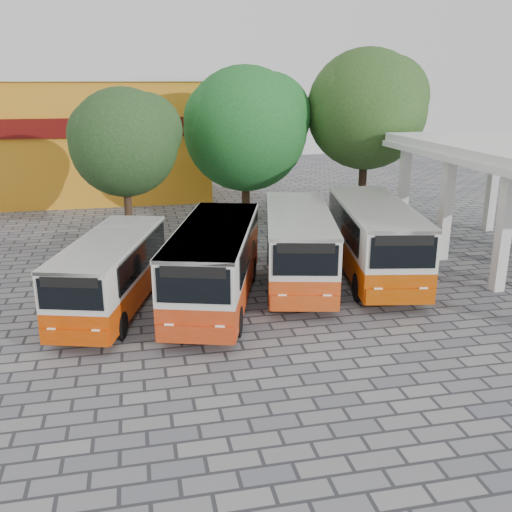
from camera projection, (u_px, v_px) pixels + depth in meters
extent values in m
plane|color=slate|center=(325.00, 325.00, 19.72)|extent=(90.00, 90.00, 0.00)
cube|color=silver|center=(404.00, 190.00, 30.35)|extent=(0.45, 0.45, 5.00)
cube|color=silver|center=(492.00, 186.00, 31.42)|extent=(0.45, 0.45, 5.00)
cube|color=orange|center=(62.00, 140.00, 40.59)|extent=(20.00, 10.00, 8.00)
cube|color=#590C0A|center=(52.00, 128.00, 35.48)|extent=(20.00, 0.20, 1.20)
cube|color=silver|center=(56.00, 79.00, 39.36)|extent=(20.40, 10.40, 0.30)
cube|color=#BE3800|center=(113.00, 288.00, 20.83)|extent=(4.25, 7.73, 0.97)
cube|color=silver|center=(111.00, 258.00, 20.49)|extent=(4.25, 7.73, 1.36)
cube|color=silver|center=(109.00, 241.00, 20.30)|extent=(4.29, 7.74, 0.11)
cube|color=black|center=(78.00, 259.00, 20.25)|extent=(1.80, 5.87, 0.97)
cube|color=black|center=(142.00, 255.00, 20.71)|extent=(1.80, 5.87, 0.97)
cube|color=black|center=(107.00, 294.00, 17.01)|extent=(1.92, 0.62, 0.97)
cube|color=black|center=(106.00, 282.00, 16.89)|extent=(1.70, 0.56, 0.31)
cylinder|color=black|center=(80.00, 327.00, 18.50)|extent=(0.26, 0.93, 0.93)
cylinder|color=black|center=(143.00, 321.00, 18.90)|extent=(0.26, 0.93, 0.93)
cylinder|color=black|center=(90.00, 278.00, 22.99)|extent=(0.26, 0.93, 0.93)
cylinder|color=black|center=(140.00, 275.00, 23.39)|extent=(0.26, 0.93, 0.93)
cube|color=#B7340E|center=(215.00, 281.00, 21.28)|extent=(4.81, 8.71, 1.09)
cube|color=silver|center=(215.00, 247.00, 20.89)|extent=(4.81, 8.71, 1.53)
cube|color=silver|center=(214.00, 228.00, 20.68)|extent=(4.86, 8.72, 0.13)
cube|color=black|center=(180.00, 249.00, 20.63)|extent=(2.04, 6.60, 1.09)
cube|color=black|center=(248.00, 245.00, 21.14)|extent=(2.04, 6.60, 1.09)
cube|color=black|center=(234.00, 285.00, 16.98)|extent=(2.16, 0.70, 1.09)
cube|color=black|center=(234.00, 271.00, 16.85)|extent=(1.91, 0.63, 0.35)
cylinder|color=black|center=(193.00, 323.00, 18.65)|extent=(0.29, 1.04, 1.04)
cylinder|color=black|center=(260.00, 317.00, 19.11)|extent=(0.29, 1.04, 1.04)
cylinder|color=black|center=(179.00, 271.00, 23.71)|extent=(0.29, 1.04, 1.04)
cylinder|color=black|center=(233.00, 267.00, 24.17)|extent=(0.29, 1.04, 1.04)
cube|color=#C44010|center=(298.00, 260.00, 23.70)|extent=(4.28, 8.64, 1.09)
cube|color=silver|center=(298.00, 230.00, 23.32)|extent=(4.28, 8.64, 1.52)
cube|color=silver|center=(299.00, 213.00, 23.11)|extent=(4.32, 8.65, 0.12)
cube|color=black|center=(268.00, 231.00, 23.06)|extent=(1.58, 6.68, 1.09)
cube|color=black|center=(328.00, 228.00, 23.57)|extent=(1.58, 6.68, 1.09)
cube|color=black|center=(333.00, 260.00, 19.42)|extent=(2.18, 0.55, 1.09)
cube|color=black|center=(333.00, 247.00, 19.29)|extent=(1.93, 0.50, 0.35)
cylinder|color=black|center=(289.00, 295.00, 21.09)|extent=(0.29, 1.04, 1.04)
cylinder|color=black|center=(346.00, 290.00, 21.54)|extent=(0.29, 1.04, 1.04)
cylinder|color=black|center=(258.00, 253.00, 26.12)|extent=(0.29, 1.04, 1.04)
cylinder|color=black|center=(305.00, 250.00, 26.57)|extent=(0.29, 1.04, 1.04)
cube|color=#AF3F00|center=(373.00, 254.00, 24.39)|extent=(4.13, 8.98, 1.14)
cube|color=silver|center=(375.00, 223.00, 23.99)|extent=(4.13, 8.98, 1.59)
cube|color=silver|center=(376.00, 206.00, 23.77)|extent=(4.19, 8.99, 0.13)
cube|color=black|center=(346.00, 224.00, 23.72)|extent=(1.36, 7.02, 1.14)
cube|color=black|center=(404.00, 221.00, 24.25)|extent=(1.36, 7.02, 1.14)
cube|color=black|center=(425.00, 252.00, 19.93)|extent=(2.29, 0.47, 1.14)
cube|color=black|center=(427.00, 240.00, 19.79)|extent=(2.03, 0.43, 0.37)
cylinder|color=black|center=(373.00, 288.00, 21.66)|extent=(0.30, 1.08, 1.08)
cylinder|color=black|center=(430.00, 284.00, 22.13)|extent=(0.30, 1.08, 1.08)
cylinder|color=black|center=(326.00, 247.00, 26.91)|extent=(0.30, 1.08, 1.08)
cylinder|color=black|center=(372.00, 245.00, 27.38)|extent=(0.30, 1.08, 1.08)
cylinder|color=#483021|center=(128.00, 206.00, 29.55)|extent=(0.40, 0.40, 3.70)
sphere|color=#1D3D15|center=(124.00, 142.00, 28.59)|extent=(5.45, 5.45, 5.45)
sphere|color=#1D3D15|center=(145.00, 131.00, 28.92)|extent=(3.81, 3.81, 3.81)
sphere|color=#1D3D15|center=(103.00, 135.00, 28.09)|extent=(3.54, 3.54, 3.54)
cylinder|color=#432D1C|center=(246.00, 185.00, 34.12)|extent=(0.49, 0.49, 4.11)
sphere|color=#145C1C|center=(245.00, 129.00, 33.14)|extent=(7.21, 7.21, 7.21)
sphere|color=#145C1C|center=(268.00, 116.00, 33.49)|extent=(5.05, 5.05, 5.05)
sphere|color=#145C1C|center=(224.00, 120.00, 32.54)|extent=(4.69, 4.69, 4.69)
cylinder|color=#312116|center=(363.00, 178.00, 34.93)|extent=(0.49, 0.49, 4.69)
sphere|color=#264816|center=(366.00, 109.00, 33.72)|extent=(7.07, 7.07, 7.07)
sphere|color=#264816|center=(387.00, 97.00, 34.07)|extent=(4.95, 4.95, 4.95)
sphere|color=#264816|center=(348.00, 100.00, 33.12)|extent=(4.60, 4.60, 4.60)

